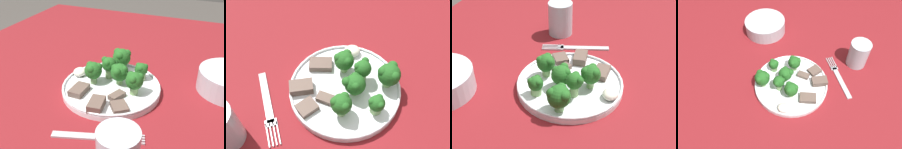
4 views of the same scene
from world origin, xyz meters
The scene contains 15 objects.
table centered at (0.00, 0.00, 0.64)m, with size 1.21×1.04×0.73m.
dinner_plate centered at (0.02, 0.02, 0.74)m, with size 0.23×0.23×0.02m.
fork centered at (0.18, 0.06, 0.73)m, with size 0.07×0.17×0.00m.
drinking_glass centered at (0.24, 0.12, 0.77)m, with size 0.07×0.07×0.09m.
broccoli_floret_near_rim_left centered at (0.02, -0.02, 0.77)m, with size 0.04×0.04×0.05m.
broccoli_floret_center_left centered at (-0.07, 0.01, 0.77)m, with size 0.05×0.05×0.06m.
broccoli_floret_back_left centered at (0.03, 0.08, 0.77)m, with size 0.04×0.04×0.05m.
broccoli_floret_front_left centered at (-0.04, 0.08, 0.76)m, with size 0.03×0.03×0.04m.
broccoli_floret_center_back centered at (-0.02, 0.00, 0.77)m, with size 0.04×0.04×0.06m.
broccoli_floret_mid_cluster centered at (0.00, 0.03, 0.77)m, with size 0.04×0.04×0.05m.
meat_slice_front_slice centered at (0.06, 0.05, 0.74)m, with size 0.04×0.03×0.01m.
meat_slice_middle_slice centered at (0.07, -0.04, 0.75)m, with size 0.05×0.03×0.01m.
meat_slice_rear_slice centered at (0.11, 0.02, 0.75)m, with size 0.05×0.04×0.02m.
meat_slice_edge_slice centered at (0.10, 0.07, 0.74)m, with size 0.05×0.05×0.01m.
sauce_dollop centered at (0.00, -0.07, 0.75)m, with size 0.04×0.03×0.02m.
Camera 3 is at (-0.49, -0.15, 1.16)m, focal length 50.00 mm.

